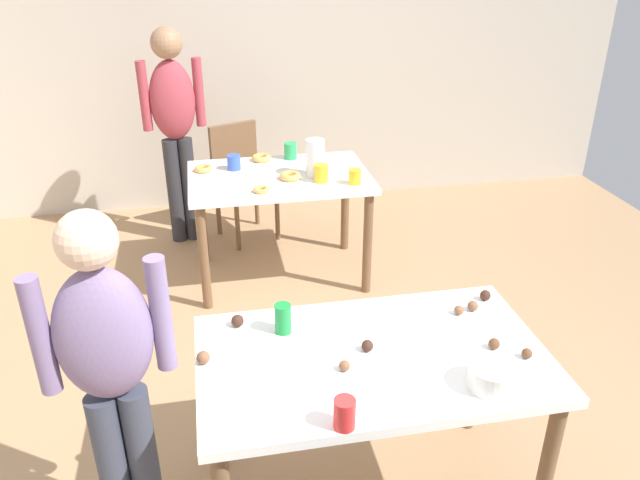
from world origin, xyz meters
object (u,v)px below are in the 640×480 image
chair_far_table (241,174)px  person_adult_far (174,118)px  pitcher_far (315,158)px  person_girl_near (110,366)px  soda_can (283,319)px  dining_table_far (279,189)px  mixing_bowl (492,376)px  dining_table_near (372,375)px

chair_far_table → person_adult_far: person_adult_far is taller
person_adult_far → pitcher_far: bearing=-41.4°
person_girl_near → pitcher_far: bearing=60.8°
soda_can → person_girl_near: bearing=-161.0°
soda_can → dining_table_far: bearing=83.0°
person_girl_near → soda_can: size_ratio=11.63×
person_adult_far → soda_can: person_adult_far is taller
person_adult_far → mixing_bowl: 3.14m
person_girl_near → mixing_bowl: bearing=-10.7°
dining_table_near → chair_far_table: (-0.30, 2.70, -0.16)m
dining_table_far → person_girl_near: person_girl_near is taller
pitcher_far → chair_far_table: bearing=118.6°
person_girl_near → person_adult_far: bearing=86.1°
person_girl_near → pitcher_far: person_girl_near is taller
dining_table_near → dining_table_far: size_ratio=1.12×
dining_table_near → soda_can: bearing=146.3°
mixing_bowl → soda_can: bearing=145.3°
dining_table_far → mixing_bowl: (0.45, -2.22, 0.15)m
soda_can → pitcher_far: bearing=75.3°
dining_table_near → mixing_bowl: 0.46m
dining_table_near → person_girl_near: (-0.93, -0.01, 0.19)m
chair_far_table → pitcher_far: (0.43, -0.79, 0.37)m
soda_can → dining_table_near: bearing=-33.7°
dining_table_far → pitcher_far: size_ratio=4.88×
chair_far_table → person_adult_far: 0.65m
dining_table_far → person_girl_near: bearing=-113.1°
mixing_bowl → pitcher_far: pitcher_far is taller
person_girl_near → person_adult_far: (0.19, 2.69, 0.12)m
person_girl_near → soda_can: person_girl_near is taller
person_adult_far → mixing_bowl: (1.10, -2.94, -0.17)m
person_girl_near → person_adult_far: person_adult_far is taller
dining_table_far → pitcher_far: bearing=-15.2°
dining_table_far → person_adult_far: bearing=132.5°
chair_far_table → soda_can: size_ratio=7.13×
mixing_bowl → soda_can: soda_can is taller
person_girl_near → dining_table_far: bearing=66.9°
soda_can → pitcher_far: (0.44, 1.70, 0.06)m
dining_table_far → person_girl_near: 2.16m
chair_far_table → pitcher_far: size_ratio=3.64×
dining_table_near → person_adult_far: size_ratio=0.82×
dining_table_far → soda_can: soda_can is taller
pitcher_far → person_girl_near: bearing=-119.2°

